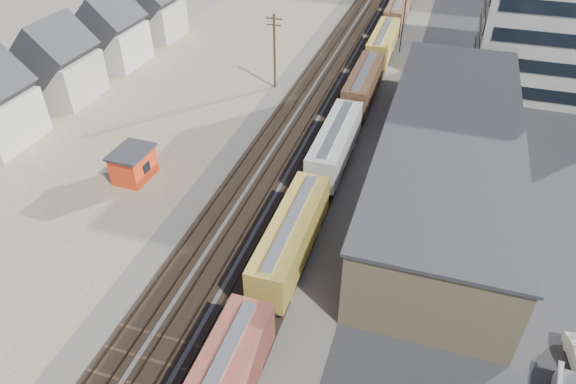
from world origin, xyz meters
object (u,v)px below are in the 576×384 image
(utility_pole_north, at_px, (275,50))
(maintenance_shed, at_px, (133,164))
(freight_train, at_px, (351,111))
(parked_car_blue, at_px, (549,90))

(utility_pole_north, distance_m, maintenance_shed, 26.03)
(maintenance_shed, bearing_deg, freight_train, 39.91)
(freight_train, height_order, parked_car_blue, freight_train)
(freight_train, relative_size, parked_car_blue, 25.09)
(freight_train, distance_m, maintenance_shed, 24.79)
(freight_train, height_order, maintenance_shed, freight_train)
(utility_pole_north, xyz_separation_m, maintenance_shed, (-6.70, -24.90, -3.62))
(utility_pole_north, relative_size, maintenance_shed, 2.18)
(freight_train, relative_size, maintenance_shed, 26.07)
(parked_car_blue, bearing_deg, maintenance_shed, -178.26)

